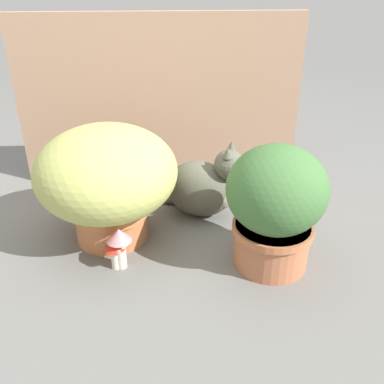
% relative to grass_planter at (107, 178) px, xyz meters
% --- Properties ---
extents(ground_plane, '(6.00, 6.00, 0.00)m').
position_rel_grass_planter_xyz_m(ground_plane, '(0.20, -0.05, -0.23)').
color(ground_plane, slate).
extents(cardboard_backdrop, '(1.19, 0.03, 0.70)m').
position_rel_grass_planter_xyz_m(cardboard_backdrop, '(0.18, 0.49, 0.12)').
color(cardboard_backdrop, tan).
rests_on(cardboard_backdrop, ground).
extents(grass_planter, '(0.48, 0.48, 0.41)m').
position_rel_grass_planter_xyz_m(grass_planter, '(0.00, 0.00, 0.00)').
color(grass_planter, '#BE6E43').
rests_on(grass_planter, ground).
extents(leafy_planter, '(0.31, 0.31, 0.41)m').
position_rel_grass_planter_xyz_m(leafy_planter, '(0.53, -0.19, -0.01)').
color(leafy_planter, '#B46A46').
rests_on(leafy_planter, ground).
extents(cat, '(0.36, 0.25, 0.32)m').
position_rel_grass_planter_xyz_m(cat, '(0.34, 0.13, -0.11)').
color(cat, '#5A5A4D').
rests_on(cat, ground).
extents(mushroom_ornament_pink, '(0.08, 0.08, 0.14)m').
position_rel_grass_planter_xyz_m(mushroom_ornament_pink, '(0.05, -0.18, -0.13)').
color(mushroom_ornament_pink, silver).
rests_on(mushroom_ornament_pink, ground).
extents(mushroom_ornament_red, '(0.07, 0.07, 0.11)m').
position_rel_grass_planter_xyz_m(mushroom_ornament_red, '(0.03, -0.18, -0.16)').
color(mushroom_ornament_red, silver).
rests_on(mushroom_ornament_red, ground).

